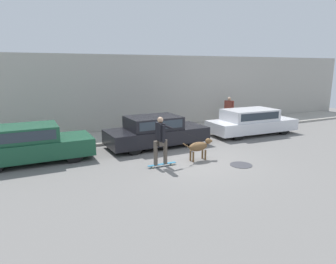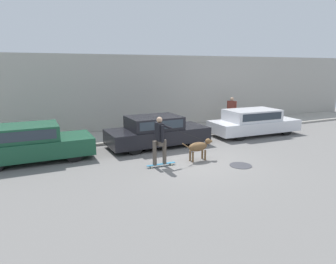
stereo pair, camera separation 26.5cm
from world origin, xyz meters
name	(u,v)px [view 2 (the right image)]	position (x,y,z in m)	size (l,w,h in m)	color
ground_plane	(192,161)	(0.00, 0.00, 0.00)	(36.00, 36.00, 0.00)	slate
back_wall	(136,93)	(0.00, 6.26, 2.01)	(32.00, 0.30, 4.01)	#ADA89E
sidewalk_curb	(146,134)	(0.00, 4.85, 0.06)	(30.00, 2.48, 0.11)	#A39E93
parked_car_0	(33,144)	(-5.25, 2.54, 0.65)	(4.11, 1.82, 1.36)	black
parked_car_1	(157,132)	(-0.35, 2.54, 0.64)	(4.42, 1.92, 1.33)	black
parked_car_2	(253,122)	(4.97, 2.54, 0.64)	(4.64, 1.88, 1.30)	black
dog	(199,147)	(0.27, 0.02, 0.52)	(1.28, 0.39, 0.79)	brown
skateboarder	(160,139)	(-1.31, -0.02, 1.00)	(2.47, 0.57, 1.75)	beige
pedestrian_with_bag	(232,110)	(5.19, 4.65, 0.99)	(0.41, 0.61, 1.59)	brown
manhole_cover	(241,165)	(1.29, -1.15, 0.01)	(0.78, 0.78, 0.01)	#38383D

